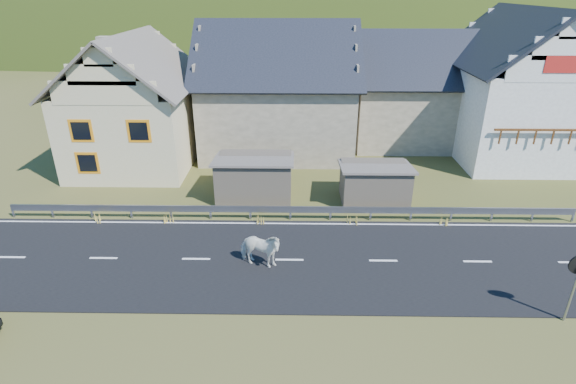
{
  "coord_description": "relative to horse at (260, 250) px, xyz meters",
  "views": [
    {
      "loc": [
        0.21,
        -16.17,
        10.72
      ],
      "look_at": [
        -0.08,
        1.5,
        2.54
      ],
      "focal_mm": 28.0,
      "sensor_mm": 36.0,
      "label": 1
    }
  ],
  "objects": [
    {
      "name": "shed_right",
      "position": [
        5.71,
        6.47,
        0.17
      ],
      "size": [
        3.8,
        2.9,
        2.2
      ],
      "primitive_type": "cube",
      "color": "brown",
      "rests_on": "ground"
    },
    {
      "name": "lane_markings",
      "position": [
        1.21,
        0.47,
        -0.79
      ],
      "size": [
        60.0,
        6.6,
        0.01
      ],
      "primitive_type": "cube",
      "color": "silver",
      "rests_on": "road"
    },
    {
      "name": "guardrail",
      "position": [
        1.21,
        4.15,
        -0.27
      ],
      "size": [
        28.1,
        0.09,
        0.75
      ],
      "color": "#93969B",
      "rests_on": "ground"
    },
    {
      "name": "mountain",
      "position": [
        6.21,
        180.47,
        -20.83
      ],
      "size": [
        440.0,
        280.0,
        260.0
      ],
      "primitive_type": "ellipsoid",
      "color": "#2B3A12",
      "rests_on": "ground"
    },
    {
      "name": "shed_left",
      "position": [
        -0.79,
        6.97,
        0.27
      ],
      "size": [
        4.3,
        3.3,
        2.4
      ],
      "primitive_type": "cube",
      "color": "brown",
      "rests_on": "ground"
    },
    {
      "name": "house_white",
      "position": [
        16.21,
        14.47,
        4.23
      ],
      "size": [
        8.8,
        10.8,
        9.7
      ],
      "color": "white",
      "rests_on": "ground"
    },
    {
      "name": "house_stone_a",
      "position": [
        0.21,
        15.47,
        3.8
      ],
      "size": [
        10.8,
        9.8,
        8.9
      ],
      "color": "tan",
      "rests_on": "ground"
    },
    {
      "name": "ground",
      "position": [
        1.21,
        0.47,
        -0.83
      ],
      "size": [
        160.0,
        160.0,
        0.0
      ],
      "primitive_type": "plane",
      "color": "#3A4416",
      "rests_on": "ground"
    },
    {
      "name": "conifer_patch",
      "position": [
        -53.79,
        110.47,
        5.17
      ],
      "size": [
        76.0,
        50.0,
        28.0
      ],
      "primitive_type": "ellipsoid",
      "color": "black",
      "rests_on": "ground"
    },
    {
      "name": "horse",
      "position": [
        0.0,
        0.0,
        0.0
      ],
      "size": [
        1.37,
        2.05,
        1.59
      ],
      "primitive_type": "imported",
      "rotation": [
        0.0,
        0.0,
        1.27
      ],
      "color": "white",
      "rests_on": "road"
    },
    {
      "name": "house_stone_b",
      "position": [
        10.21,
        17.47,
        3.4
      ],
      "size": [
        9.8,
        8.8,
        8.1
      ],
      "color": "tan",
      "rests_on": "ground"
    },
    {
      "name": "road",
      "position": [
        1.21,
        0.47,
        -0.81
      ],
      "size": [
        60.0,
        7.0,
        0.04
      ],
      "primitive_type": "cube",
      "color": "black",
      "rests_on": "ground"
    },
    {
      "name": "house_cream",
      "position": [
        -8.79,
        12.47,
        3.52
      ],
      "size": [
        7.8,
        9.8,
        8.3
      ],
      "color": "beige",
      "rests_on": "ground"
    }
  ]
}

